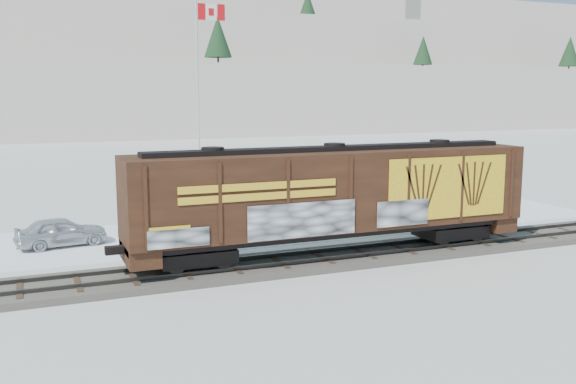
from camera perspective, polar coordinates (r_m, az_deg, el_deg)
name	(u,v)px	position (r m, az deg, el deg)	size (l,w,h in m)	color
ground	(320,263)	(27.88, 2.89, -6.29)	(500.00, 500.00, 0.00)	white
rail_track	(320,259)	(27.85, 2.89, -6.00)	(50.00, 3.40, 0.43)	#59544C
parking_strip	(261,229)	(34.62, -2.44, -3.28)	(40.00, 8.00, 0.03)	white
hillside	(70,63)	(164.66, -18.79, 10.83)	(360.00, 110.00, 93.00)	white
hopper_railcar	(334,194)	(27.52, 4.12, -0.14)	(17.79, 3.06, 4.61)	black
flagpole	(200,131)	(41.29, -7.80, 5.44)	(2.30, 0.90, 12.94)	silver
car_silver	(61,231)	(32.37, -19.52, -3.32)	(1.68, 4.17, 1.42)	silver
car_white	(173,221)	(33.26, -10.16, -2.53)	(1.63, 4.68, 1.54)	white
car_dark	(412,210)	(36.45, 10.94, -1.57)	(2.13, 5.25, 1.52)	#21252A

